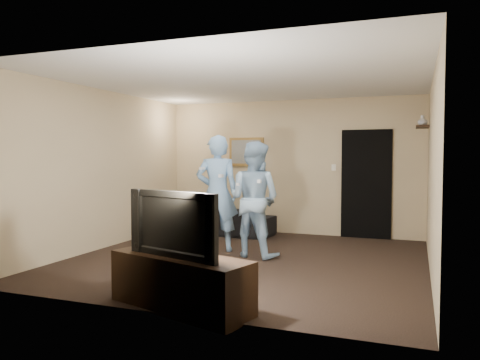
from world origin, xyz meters
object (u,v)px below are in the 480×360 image
at_px(sofa, 226,220).
at_px(tv_console, 181,283).
at_px(wii_player_left, 217,193).
at_px(television, 180,223).
at_px(wii_player_right, 254,199).

distance_m(sofa, tv_console, 4.42).
distance_m(sofa, wii_player_left, 1.72).
xyz_separation_m(sofa, tv_console, (1.25, -4.24, -0.02)).
bearing_deg(sofa, television, 110.31).
distance_m(tv_console, wii_player_left, 2.91).
bearing_deg(wii_player_left, wii_player_right, -14.76).
relative_size(tv_console, television, 1.36).
bearing_deg(sofa, tv_console, 110.31).
distance_m(television, wii_player_right, 2.54).
bearing_deg(television, wii_player_right, 108.42).
height_order(tv_console, television, television).
height_order(sofa, tv_console, sofa).
xyz_separation_m(tv_console, wii_player_left, (-0.78, 2.72, 0.67)).
relative_size(sofa, wii_player_left, 1.00).
bearing_deg(television, wii_player_left, 122.26).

